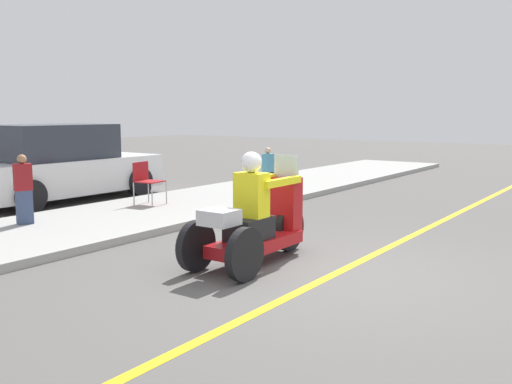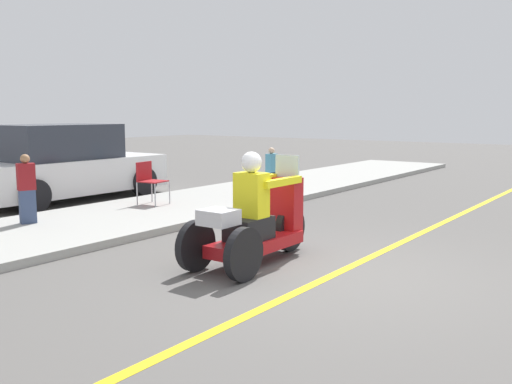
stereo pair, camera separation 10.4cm
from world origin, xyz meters
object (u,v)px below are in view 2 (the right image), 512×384
motorcycle_trike (256,223)px  parked_car_lot_center (64,165)px  spectator_near_curb (271,172)px  folding_chair_curbside (149,178)px  spectator_far_back (27,190)px

motorcycle_trike → parked_car_lot_center: parked_car_lot_center is taller
motorcycle_trike → spectator_near_curb: (4.33, 2.76, 0.11)m
parked_car_lot_center → folding_chair_curbside: bearing=-86.3°
spectator_near_curb → folding_chair_curbside: bearing=152.7°
spectator_far_back → motorcycle_trike: bearing=-82.3°
motorcycle_trike → parked_car_lot_center: (1.78, 6.44, 0.26)m
spectator_near_curb → parked_car_lot_center: (-2.55, 3.69, 0.15)m
spectator_far_back → folding_chair_curbside: spectator_far_back is taller
spectator_near_curb → folding_chair_curbside: size_ratio=1.25×
motorcycle_trike → parked_car_lot_center: size_ratio=0.50×
spectator_far_back → spectator_near_curb: spectator_far_back is taller
folding_chair_curbside → spectator_near_curb: bearing=-27.3°
spectator_far_back → spectator_near_curb: 5.09m
motorcycle_trike → spectator_near_curb: motorcycle_trike is taller
motorcycle_trike → folding_chair_curbside: size_ratio=2.61×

